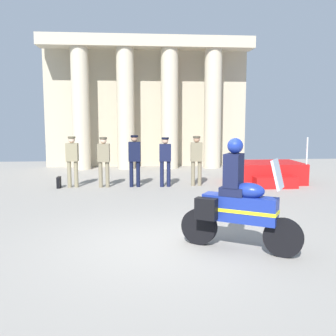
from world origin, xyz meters
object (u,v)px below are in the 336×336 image
object	(u,v)px
officer_in_row_0	(72,157)
officer_in_row_2	(135,157)
officer_in_row_1	(104,158)
briefcase_on_ground	(59,182)
motorcycle_with_rider	(236,204)
officer_in_row_4	(196,157)
officer_in_row_3	(165,158)
reviewing_stand	(265,173)

from	to	relation	value
officer_in_row_0	officer_in_row_2	bearing A→B (deg)	-178.09
officer_in_row_0	officer_in_row_1	world-z (taller)	officer_in_row_0
briefcase_on_ground	officer_in_row_0	bearing A→B (deg)	7.29
briefcase_on_ground	motorcycle_with_rider	bearing A→B (deg)	-56.64
officer_in_row_0	briefcase_on_ground	bearing A→B (deg)	11.59
officer_in_row_0	officer_in_row_4	bearing A→B (deg)	-176.12
officer_in_row_3	officer_in_row_4	distance (m)	1.05
motorcycle_with_rider	officer_in_row_1	bearing A→B (deg)	144.86
officer_in_row_0	officer_in_row_3	bearing A→B (deg)	-178.31
motorcycle_with_rider	briefcase_on_ground	world-z (taller)	motorcycle_with_rider
officer_in_row_2	officer_in_row_1	bearing A→B (deg)	4.32
reviewing_stand	officer_in_row_3	bearing A→B (deg)	-172.00
reviewing_stand	briefcase_on_ground	bearing A→B (deg)	-176.60
officer_in_row_3	motorcycle_with_rider	distance (m)	6.25
officer_in_row_4	briefcase_on_ground	size ratio (longest dim) A/B	4.60
reviewing_stand	officer_in_row_2	size ratio (longest dim) A/B	1.48
officer_in_row_2	reviewing_stand	bearing A→B (deg)	-170.13
reviewing_stand	briefcase_on_ground	xyz separation A→B (m)	(-6.97, -0.41, -0.17)
officer_in_row_0	officer_in_row_3	xyz separation A→B (m)	(3.01, -0.14, -0.02)
reviewing_stand	officer_in_row_2	world-z (taller)	officer_in_row_2
reviewing_stand	officer_in_row_1	world-z (taller)	officer_in_row_1
officer_in_row_1	briefcase_on_ground	size ratio (longest dim) A/B	4.54
officer_in_row_0	officer_in_row_1	distance (m)	1.02
officer_in_row_2	briefcase_on_ground	size ratio (longest dim) A/B	4.70
officer_in_row_0	motorcycle_with_rider	distance (m)	7.35
officer_in_row_2	briefcase_on_ground	distance (m)	2.58
motorcycle_with_rider	officer_in_row_2	bearing A→B (deg)	136.74
officer_in_row_1	officer_in_row_4	size ratio (longest dim) A/B	0.99
reviewing_stand	officer_in_row_3	distance (m)	3.61
officer_in_row_2	officer_in_row_4	xyz separation A→B (m)	(2.05, 0.05, -0.02)
officer_in_row_1	motorcycle_with_rider	bearing A→B (deg)	117.53
motorcycle_with_rider	officer_in_row_4	bearing A→B (deg)	118.43
officer_in_row_0	officer_in_row_1	bearing A→B (deg)	179.56
officer_in_row_0	briefcase_on_ground	size ratio (longest dim) A/B	4.60
officer_in_row_1	officer_in_row_4	world-z (taller)	officer_in_row_4
officer_in_row_4	officer_in_row_3	bearing A→B (deg)	10.17
officer_in_row_3	briefcase_on_ground	world-z (taller)	officer_in_row_3
officer_in_row_1	motorcycle_with_rider	distance (m)	6.82
officer_in_row_3	motorcycle_with_rider	xyz separation A→B (m)	(0.70, -6.21, -0.16)
motorcycle_with_rider	briefcase_on_ground	distance (m)	7.56
officer_in_row_2	officer_in_row_3	world-z (taller)	officer_in_row_2
officer_in_row_2	briefcase_on_ground	xyz separation A→B (m)	(-2.45, 0.03, -0.82)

